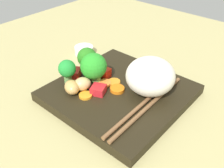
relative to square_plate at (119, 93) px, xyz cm
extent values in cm
cube|color=tan|center=(0.00, 0.00, -1.98)|extent=(110.00, 110.00, 2.00)
cube|color=black|center=(0.00, 0.00, 0.00)|extent=(25.06, 25.06, 1.96)
ellipsoid|color=white|center=(3.25, -4.91, 4.59)|extent=(13.35, 13.33, 7.23)
cylinder|color=#709E53|center=(-5.25, 9.55, 2.25)|extent=(2.13, 2.12, 2.56)
sphere|color=#218E32|center=(-5.31, 9.38, 4.53)|extent=(3.58, 3.58, 3.58)
cylinder|color=#6AA24A|center=(-1.19, 5.44, 1.95)|extent=(2.99, 3.05, 2.29)
sphere|color=green|center=(-1.44, 5.71, 4.76)|extent=(5.44, 5.44, 5.44)
cylinder|color=#78AF50|center=(0.22, 9.06, 2.39)|extent=(2.12, 2.16, 2.90)
sphere|color=#29761D|center=(0.33, 9.00, 4.98)|extent=(4.22, 4.22, 4.22)
cylinder|color=orange|center=(-0.71, 3.45, 1.24)|extent=(3.71, 3.71, 0.51)
cylinder|color=orange|center=(-0.70, 0.00, 1.33)|extent=(3.95, 3.95, 0.70)
cylinder|color=orange|center=(-6.23, 3.40, 1.22)|extent=(3.44, 3.44, 0.49)
cylinder|color=orange|center=(0.95, 2.25, 1.19)|extent=(3.55, 3.55, 0.41)
cylinder|color=orange|center=(2.75, 6.60, 1.23)|extent=(4.28, 4.28, 0.50)
cylinder|color=orange|center=(-2.99, 7.14, 1.21)|extent=(3.15, 3.15, 0.45)
cube|color=red|center=(-3.77, 2.27, 1.78)|extent=(3.50, 3.48, 1.60)
cube|color=red|center=(-3.24, 10.06, 2.01)|extent=(3.91, 3.84, 2.05)
cube|color=red|center=(1.36, 5.12, 1.98)|extent=(2.21, 2.15, 2.00)
ellipsoid|color=tan|center=(-7.03, 6.29, 2.27)|extent=(4.29, 4.67, 2.59)
ellipsoid|color=tan|center=(-4.97, 5.48, 2.33)|extent=(4.41, 4.14, 2.71)
cylinder|color=brown|center=(-0.95, -7.76, 1.36)|extent=(22.79, 1.32, 0.76)
cylinder|color=brown|center=(-0.98, -6.52, 1.36)|extent=(22.79, 1.32, 0.76)
cylinder|color=silver|center=(8.23, 18.93, 0.07)|extent=(4.96, 4.96, 2.10)
camera|label=1|loc=(-32.41, -26.11, 31.32)|focal=40.86mm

